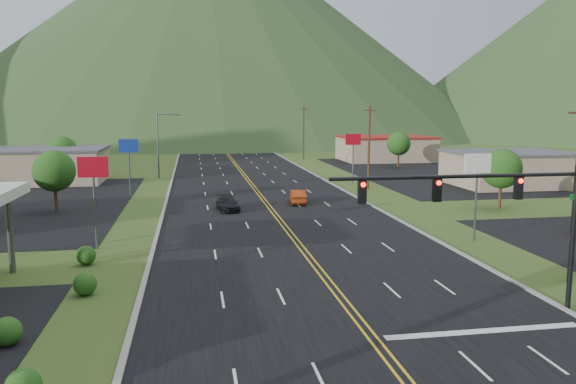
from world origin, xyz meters
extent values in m
cylinder|color=black|center=(10.50, 14.00, 3.50)|extent=(0.24, 0.24, 7.00)
cylinder|color=black|center=(4.50, 14.00, 6.60)|extent=(12.00, 0.18, 0.18)
cube|color=black|center=(7.50, 14.00, 6.00)|extent=(0.35, 0.28, 1.05)
sphere|color=#FF0C05|center=(7.50, 13.82, 6.35)|extent=(0.22, 0.22, 0.22)
cube|color=black|center=(3.50, 14.00, 6.00)|extent=(0.35, 0.28, 1.05)
sphere|color=#FF0C05|center=(3.50, 13.82, 6.35)|extent=(0.22, 0.22, 0.22)
cube|color=black|center=(0.00, 14.00, 6.00)|extent=(0.35, 0.28, 1.05)
sphere|color=#FF0C05|center=(0.00, 13.82, 6.35)|extent=(0.22, 0.22, 0.22)
cylinder|color=#59595E|center=(-12.00, 70.00, 4.50)|extent=(0.20, 0.20, 9.00)
cylinder|color=#59595E|center=(-10.56, 70.00, 8.80)|extent=(2.88, 0.12, 0.12)
cube|color=#59595E|center=(-9.12, 70.00, 8.70)|extent=(0.60, 0.25, 0.18)
cylinder|color=#59595E|center=(-18.00, 25.00, 2.50)|extent=(0.36, 0.36, 5.00)
cube|color=tan|center=(-28.00, 68.00, 2.10)|extent=(18.00, 11.00, 4.20)
cube|color=#4C4C51|center=(-28.00, 68.00, 4.35)|extent=(18.40, 11.40, 0.30)
cube|color=tan|center=(32.00, 55.00, 2.00)|extent=(14.00, 11.00, 4.00)
cube|color=#4C4C51|center=(32.00, 55.00, 4.15)|extent=(14.40, 11.40, 0.30)
cube|color=tan|center=(28.00, 90.00, 2.10)|extent=(16.00, 12.00, 4.20)
cube|color=maroon|center=(28.00, 90.00, 4.35)|extent=(16.40, 12.40, 0.30)
cylinder|color=#59595E|center=(-14.00, 30.00, 2.50)|extent=(0.16, 0.16, 5.00)
cube|color=#A80919|center=(-14.00, 30.00, 5.70)|extent=(2.00, 0.18, 1.40)
cylinder|color=#59595E|center=(-14.00, 52.00, 2.50)|extent=(0.16, 0.16, 5.00)
cube|color=navy|center=(-14.00, 52.00, 5.70)|extent=(2.00, 0.18, 1.40)
cylinder|color=#59595E|center=(13.00, 28.00, 2.50)|extent=(0.16, 0.16, 5.00)
cube|color=white|center=(13.00, 28.00, 5.70)|extent=(2.00, 0.18, 1.40)
cylinder|color=#59595E|center=(13.00, 60.00, 2.50)|extent=(0.16, 0.16, 5.00)
cube|color=#A80919|center=(13.00, 60.00, 5.70)|extent=(2.00, 0.18, 1.40)
cylinder|color=#382314|center=(-20.00, 45.00, 1.50)|extent=(0.30, 0.30, 3.00)
sphere|color=#1A3F12|center=(-20.00, 45.00, 3.90)|extent=(3.84, 3.84, 3.84)
cylinder|color=#382314|center=(-25.00, 72.00, 1.50)|extent=(0.30, 0.30, 3.00)
sphere|color=#1A3F12|center=(-25.00, 72.00, 3.90)|extent=(3.84, 3.84, 3.84)
cylinder|color=#382314|center=(22.00, 40.00, 1.50)|extent=(0.30, 0.30, 3.00)
sphere|color=#1A3F12|center=(22.00, 40.00, 3.90)|extent=(3.84, 3.84, 3.84)
cylinder|color=#382314|center=(26.00, 78.00, 1.50)|extent=(0.30, 0.30, 3.00)
sphere|color=#1A3F12|center=(26.00, 78.00, 3.90)|extent=(3.84, 3.84, 3.84)
cylinder|color=#382314|center=(13.50, 18.00, 5.00)|extent=(0.28, 0.28, 10.00)
cylinder|color=#382314|center=(13.50, 55.00, 5.00)|extent=(0.28, 0.28, 10.00)
cube|color=#382314|center=(13.50, 55.00, 9.40)|extent=(1.60, 0.12, 0.12)
cylinder|color=#382314|center=(13.50, 95.00, 5.00)|extent=(0.28, 0.28, 10.00)
cube|color=#382314|center=(13.50, 95.00, 9.40)|extent=(1.60, 0.12, 0.12)
cylinder|color=#382314|center=(13.50, 135.00, 5.00)|extent=(0.28, 0.28, 10.00)
cube|color=#382314|center=(13.50, 135.00, 9.40)|extent=(1.60, 0.12, 0.12)
cone|color=#223E1C|center=(0.00, 220.00, 42.50)|extent=(220.00, 220.00, 85.00)
imported|color=black|center=(-4.13, 43.24, 0.63)|extent=(2.29, 4.51, 1.25)
imported|color=#A03411|center=(3.19, 46.04, 0.69)|extent=(1.96, 4.35, 1.39)
camera|label=1|loc=(-7.31, -9.48, 9.66)|focal=35.00mm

